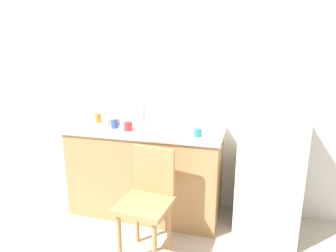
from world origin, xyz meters
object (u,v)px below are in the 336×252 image
cup_blue (115,123)px  cup_red (128,126)px  terracotta_bowl (114,122)px  cup_orange (98,118)px  cup_teal (198,132)px  refrigerator (266,172)px  chair (148,198)px

cup_blue → cup_red: cup_blue is taller
terracotta_bowl → cup_orange: cup_orange is taller
cup_blue → cup_teal: bearing=-5.1°
terracotta_bowl → cup_orange: 0.22m
terracotta_bowl → cup_red: (0.25, -0.18, 0.01)m
cup_red → cup_teal: 0.68m
cup_red → cup_teal: bearing=-1.5°
terracotta_bowl → cup_teal: cup_teal is taller
refrigerator → cup_orange: (-1.76, 0.12, 0.37)m
refrigerator → terracotta_bowl: size_ratio=9.32×
chair → cup_red: size_ratio=10.25×
cup_red → terracotta_bowl: bearing=143.0°
refrigerator → cup_red: size_ratio=13.42×
cup_orange → cup_teal: bearing=-12.7°
terracotta_bowl → cup_orange: size_ratio=1.30×
terracotta_bowl → cup_teal: bearing=-12.4°
cup_red → cup_teal: cup_red is taller
cup_blue → chair: bearing=-45.5°
cup_orange → terracotta_bowl: bearing=-14.1°
refrigerator → chair: size_ratio=1.31×
chair → cup_blue: (-0.54, 0.55, 0.45)m
cup_teal → refrigerator: bearing=12.4°
refrigerator → cup_teal: (-0.62, -0.14, 0.36)m
cup_red → cup_teal: (0.68, -0.02, -0.01)m
cup_teal → cup_red: bearing=178.5°
chair → refrigerator: bearing=38.5°
chair → terracotta_bowl: terracotta_bowl is taller
cup_orange → cup_teal: size_ratio=1.30×
cup_blue → cup_teal: (0.85, -0.08, -0.01)m
refrigerator → cup_blue: refrigerator is taller
cup_teal → chair: bearing=-123.4°
cup_orange → cup_blue: 0.34m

